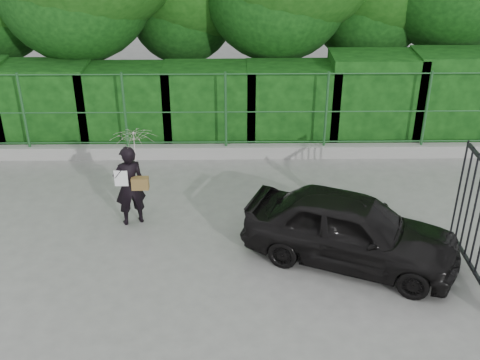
{
  "coord_description": "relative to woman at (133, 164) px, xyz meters",
  "views": [
    {
      "loc": [
        0.57,
        -8.33,
        6.26
      ],
      "look_at": [
        0.69,
        1.3,
        1.1
      ],
      "focal_mm": 45.0,
      "sensor_mm": 36.0,
      "label": 1
    }
  ],
  "objects": [
    {
      "name": "ground",
      "position": [
        1.3,
        -1.67,
        -1.24
      ],
      "size": [
        80.0,
        80.0,
        0.0
      ],
      "primitive_type": "plane",
      "color": "gray"
    },
    {
      "name": "car",
      "position": [
        3.89,
        -1.31,
        -0.61
      ],
      "size": [
        3.98,
        2.82,
        1.26
      ],
      "primitive_type": "imported",
      "rotation": [
        0.0,
        0.0,
        1.16
      ],
      "color": "black",
      "rests_on": "ground"
    },
    {
      "name": "fence",
      "position": [
        1.52,
        2.83,
        -0.04
      ],
      "size": [
        14.13,
        0.06,
        1.8
      ],
      "color": "#225528",
      "rests_on": "kerb"
    },
    {
      "name": "hedge",
      "position": [
        1.45,
        3.83,
        -0.23
      ],
      "size": [
        14.2,
        1.2,
        2.24
      ],
      "color": "black",
      "rests_on": "ground"
    },
    {
      "name": "woman",
      "position": [
        0.0,
        0.0,
        0.0
      ],
      "size": [
        0.93,
        0.88,
        1.91
      ],
      "color": "black",
      "rests_on": "ground"
    },
    {
      "name": "kerb",
      "position": [
        1.3,
        2.83,
        -1.09
      ],
      "size": [
        14.0,
        0.25,
        0.3
      ],
      "primitive_type": "cube",
      "color": "#9E9E99",
      "rests_on": "ground"
    }
  ]
}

